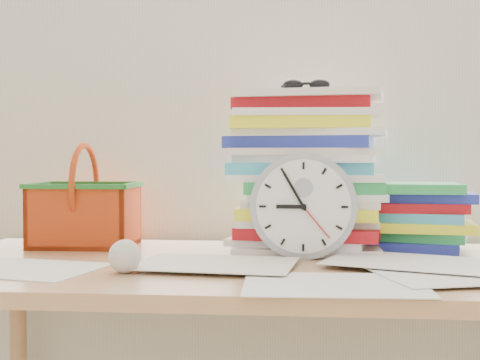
# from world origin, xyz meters

# --- Properties ---
(curtain) EXTENTS (2.40, 0.01, 2.50)m
(curtain) POSITION_xyz_m (0.00, 1.98, 1.30)
(curtain) COLOR silver
(curtain) RESTS_ON room_shell
(desk) EXTENTS (1.40, 0.70, 0.75)m
(desk) POSITION_xyz_m (0.00, 1.60, 0.68)
(desk) COLOR tan
(desk) RESTS_ON ground
(paper_stack) EXTENTS (0.39, 0.33, 0.38)m
(paper_stack) POSITION_xyz_m (0.11, 1.82, 0.94)
(paper_stack) COLOR white
(paper_stack) RESTS_ON desk
(clock) EXTENTS (0.23, 0.05, 0.23)m
(clock) POSITION_xyz_m (0.11, 1.66, 0.87)
(clock) COLOR #9DA2AC
(clock) RESTS_ON desk
(sunglasses) EXTENTS (0.13, 0.11, 0.03)m
(sunglasses) POSITION_xyz_m (0.11, 1.76, 1.14)
(sunglasses) COLOR black
(sunglasses) RESTS_ON paper_stack
(book_stack) EXTENTS (0.30, 0.24, 0.16)m
(book_stack) POSITION_xyz_m (0.38, 1.83, 0.83)
(book_stack) COLOR white
(book_stack) RESTS_ON desk
(basket) EXTENTS (0.26, 0.20, 0.25)m
(basket) POSITION_xyz_m (-0.43, 1.81, 0.88)
(basket) COLOR #D94715
(basket) RESTS_ON desk
(crumpled_ball) EXTENTS (0.06, 0.06, 0.06)m
(crumpled_ball) POSITION_xyz_m (-0.24, 1.45, 0.78)
(crumpled_ball) COLOR silver
(crumpled_ball) RESTS_ON desk
(scattered_papers) EXTENTS (1.26, 0.42, 0.02)m
(scattered_papers) POSITION_xyz_m (0.00, 1.60, 0.76)
(scattered_papers) COLOR white
(scattered_papers) RESTS_ON desk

